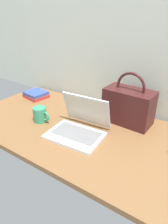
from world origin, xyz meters
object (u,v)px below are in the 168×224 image
object	(u,v)px
laptop	(79,126)
coffee_mug	(40,114)
handbag	(129,106)
book_stack	(36,95)
remote_control_near	(82,104)

from	to	relation	value
laptop	coffee_mug	bearing A→B (deg)	-175.72
handbag	book_stack	bearing A→B (deg)	-177.20
remote_control_near	handbag	world-z (taller)	handbag
remote_control_near	book_stack	bearing A→B (deg)	-170.00
laptop	book_stack	world-z (taller)	laptop
handbag	book_stack	xyz separation A→B (m)	(-0.79, -0.04, -0.09)
remote_control_near	coffee_mug	bearing A→B (deg)	-105.68
handbag	book_stack	size ratio (longest dim) A/B	1.67
remote_control_near	book_stack	size ratio (longest dim) A/B	0.83
laptop	remote_control_near	distance (m)	0.37
coffee_mug	book_stack	bearing A→B (deg)	139.90
coffee_mug	remote_control_near	distance (m)	0.35
remote_control_near	handbag	xyz separation A→B (m)	(0.38, -0.03, 0.10)
remote_control_near	handbag	size ratio (longest dim) A/B	0.50
coffee_mug	book_stack	xyz separation A→B (m)	(-0.32, 0.27, -0.02)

